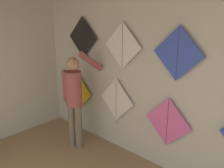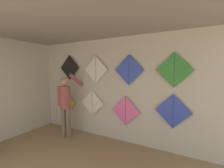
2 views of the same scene
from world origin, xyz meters
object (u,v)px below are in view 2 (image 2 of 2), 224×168
kite_7 (174,70)px  kite_1 (92,104)px  kite_3 (173,112)px  kite_6 (129,70)px  shopkeeper (66,102)px  kite_0 (66,102)px  kite_4 (69,68)px  kite_5 (96,70)px  kite_2 (125,111)px

kite_7 → kite_1: bearing=-180.0°
kite_3 → kite_6: 1.44m
kite_1 → kite_3: kite_3 is taller
kite_6 → shopkeeper: bearing=-164.4°
kite_7 → kite_0: bearing=180.0°
kite_3 → kite_4: (-3.11, 0.00, 1.02)m
kite_5 → kite_2: bearing=0.0°
shopkeeper → kite_3: bearing=-5.9°
kite_1 → kite_3: bearing=0.0°
shopkeeper → kite_5: bearing=18.4°
kite_1 → kite_5: bearing=0.2°
kite_5 → kite_0: bearing=180.0°
shopkeeper → kite_0: bearing=119.8°
kite_4 → kite_1: bearing=-0.0°
kite_3 → kite_5: kite_5 is taller
kite_1 → kite_7: kite_7 is taller
kite_1 → shopkeeper: bearing=-140.4°
kite_3 → kite_0: bearing=180.0°
kite_4 → kite_6: 2.03m
kite_0 → kite_2: (2.15, 0.00, -0.01)m
kite_0 → kite_5: kite_5 is taller
kite_0 → kite_1: bearing=-0.0°
kite_0 → kite_3: 3.31m
kite_1 → kite_7: size_ratio=1.17×
kite_4 → kite_7: 3.10m
kite_1 → kite_0: bearing=180.0°
kite_2 → kite_0: bearing=180.0°
shopkeeper → kite_5: size_ratio=2.34×
kite_2 → kite_6: kite_6 is taller
kite_0 → kite_5: bearing=0.0°
kite_1 → kite_5: size_ratio=1.17×
shopkeeper → kite_4: size_ratio=2.34×
kite_4 → kite_7: bearing=0.0°
kite_6 → kite_7: size_ratio=1.00×
kite_4 → shopkeeper: bearing=-58.8°
kite_2 → kite_4: size_ratio=1.00×
kite_0 → kite_1: size_ratio=0.85×
kite_3 → kite_5: bearing=180.0°
kite_1 → kite_2: size_ratio=1.17×
kite_4 → kite_7: (3.10, 0.00, -0.08)m
kite_0 → kite_6: size_ratio=1.00×
kite_4 → kite_5: kite_4 is taller
kite_4 → kite_3: bearing=-0.0°
kite_0 → kite_4: size_ratio=1.00×
kite_4 → kite_5: bearing=0.0°
kite_2 → kite_6: (0.08, 0.00, 1.07)m
kite_0 → kite_5: (1.21, 0.00, 1.08)m
kite_0 → kite_1: kite_1 is taller
kite_1 → kite_5: kite_5 is taller
kite_5 → kite_3: bearing=-0.0°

